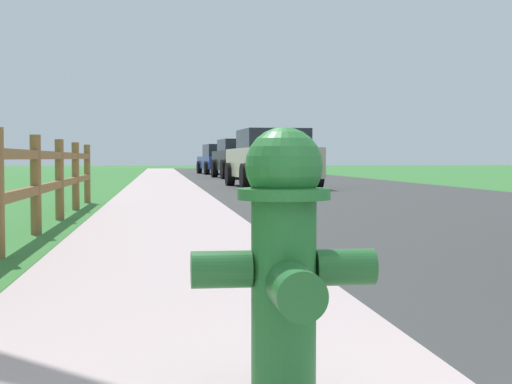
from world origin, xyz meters
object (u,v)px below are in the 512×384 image
fire_hydrant (285,262)px  parked_car_black (241,158)px  parked_car_blue (221,159)px  parked_suv_beige (271,158)px

fire_hydrant → parked_car_black: parked_car_black is taller
parked_car_blue → fire_hydrant: bearing=-94.2°
parked_car_black → parked_car_blue: (-0.16, 7.99, -0.06)m
parked_car_blue → parked_suv_beige: bearing=-90.2°
parked_suv_beige → parked_car_black: size_ratio=1.03×
parked_suv_beige → parked_car_blue: bearing=89.8°
parked_suv_beige → parked_car_blue: size_ratio=0.96×
parked_car_black → parked_car_blue: size_ratio=0.93×
fire_hydrant → parked_car_blue: size_ratio=0.19×
parked_suv_beige → parked_car_black: bearing=88.8°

